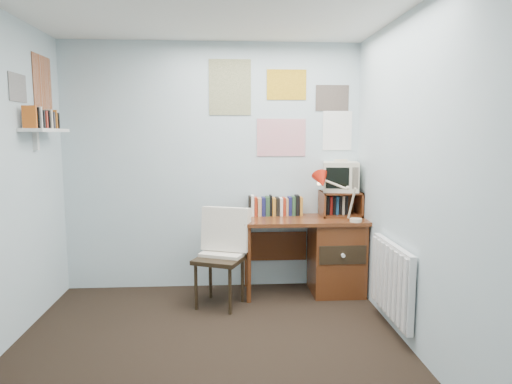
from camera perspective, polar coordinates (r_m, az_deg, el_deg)
ground at (r=3.33m, az=-6.05°, el=-21.33°), size 3.50×3.50×0.00m
back_wall at (r=4.68m, az=-5.41°, el=3.11°), size 3.00×0.02×2.50m
right_wall at (r=3.24m, az=21.19°, el=0.75°), size 0.02×3.50×2.50m
desk at (r=4.67m, az=9.27°, el=-7.49°), size 1.20×0.55×0.76m
desk_chair at (r=4.25m, az=-4.59°, el=-8.42°), size 0.58×0.57×0.88m
desk_lamp at (r=4.40m, az=12.45°, el=-0.95°), size 0.37×0.34×0.42m
tv_riser at (r=4.71m, az=10.50°, el=-1.44°), size 0.40×0.30×0.25m
crt_tv at (r=4.69m, az=10.52°, el=2.07°), size 0.39×0.37×0.32m
book_row at (r=4.66m, az=2.75°, el=-1.59°), size 0.60×0.14×0.22m
radiator at (r=3.89m, az=16.62°, el=-10.52°), size 0.09×0.80×0.60m
wall_shelf at (r=4.30m, az=-24.87°, el=7.02°), size 0.20×0.62×0.24m
posters_back at (r=4.70m, az=3.20°, el=10.46°), size 1.20×0.01×0.90m
posters_left at (r=4.35m, az=-26.33°, el=11.95°), size 0.01×0.70×0.60m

